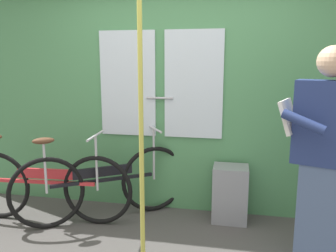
{
  "coord_description": "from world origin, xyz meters",
  "views": [
    {
      "loc": [
        0.58,
        -2.25,
        1.6
      ],
      "look_at": [
        -0.01,
        0.7,
        1.03
      ],
      "focal_mm": 36.65,
      "sensor_mm": 36.0,
      "label": 1
    }
  ],
  "objects_px": {
    "bicycle_near_door": "(45,185)",
    "handrail_pole": "(141,120)",
    "trash_bin_by_wall": "(230,194)",
    "passenger_reading_newspaper": "(324,156)",
    "bicycle_leaning_behind": "(103,184)"
  },
  "relations": [
    {
      "from": "bicycle_leaning_behind",
      "to": "passenger_reading_newspaper",
      "type": "height_order",
      "value": "passenger_reading_newspaper"
    },
    {
      "from": "bicycle_near_door",
      "to": "bicycle_leaning_behind",
      "type": "xyz_separation_m",
      "value": [
        0.55,
        0.15,
        0.01
      ]
    },
    {
      "from": "bicycle_near_door",
      "to": "handrail_pole",
      "type": "bearing_deg",
      "value": -30.44
    },
    {
      "from": "bicycle_leaning_behind",
      "to": "handrail_pole",
      "type": "height_order",
      "value": "handrail_pole"
    },
    {
      "from": "handrail_pole",
      "to": "trash_bin_by_wall",
      "type": "bearing_deg",
      "value": 55.62
    },
    {
      "from": "bicycle_near_door",
      "to": "handrail_pole",
      "type": "xyz_separation_m",
      "value": [
        1.17,
        -0.58,
        0.8
      ]
    },
    {
      "from": "bicycle_near_door",
      "to": "trash_bin_by_wall",
      "type": "relative_size",
      "value": 3.08
    },
    {
      "from": "passenger_reading_newspaper",
      "to": "handrail_pole",
      "type": "relative_size",
      "value": 0.73
    },
    {
      "from": "bicycle_near_door",
      "to": "trash_bin_by_wall",
      "type": "xyz_separation_m",
      "value": [
        1.82,
        0.37,
        -0.09
      ]
    },
    {
      "from": "passenger_reading_newspaper",
      "to": "trash_bin_by_wall",
      "type": "xyz_separation_m",
      "value": [
        -0.68,
        0.67,
        -0.62
      ]
    },
    {
      "from": "trash_bin_by_wall",
      "to": "passenger_reading_newspaper",
      "type": "bearing_deg",
      "value": -44.42
    },
    {
      "from": "passenger_reading_newspaper",
      "to": "handrail_pole",
      "type": "bearing_deg",
      "value": 30.84
    },
    {
      "from": "bicycle_near_door",
      "to": "trash_bin_by_wall",
      "type": "height_order",
      "value": "bicycle_near_door"
    },
    {
      "from": "bicycle_near_door",
      "to": "passenger_reading_newspaper",
      "type": "bearing_deg",
      "value": -10.81
    },
    {
      "from": "bicycle_leaning_behind",
      "to": "passenger_reading_newspaper",
      "type": "distance_m",
      "value": 2.07
    }
  ]
}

